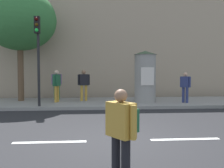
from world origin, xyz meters
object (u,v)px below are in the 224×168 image
object	(u,v)px
pedestrian_in_red_top	(84,82)
pedestrian_near_pole	(57,83)
street_tree	(20,20)
pedestrian_in_light_jacket	(122,128)
pedestrian_in_dark_shirt	(57,82)
pedestrian_with_bag	(186,85)
poster_column	(145,76)
traffic_light	(38,46)

from	to	relation	value
pedestrian_in_red_top	pedestrian_near_pole	world-z (taller)	pedestrian_in_red_top
street_tree	pedestrian_in_light_jacket	bearing A→B (deg)	-66.25
pedestrian_in_light_jacket	pedestrian_in_dark_shirt	size ratio (longest dim) A/B	0.87
pedestrian_near_pole	pedestrian_with_bag	size ratio (longest dim) A/B	1.08
poster_column	pedestrian_near_pole	size ratio (longest dim) A/B	1.59
pedestrian_in_red_top	poster_column	bearing A→B (deg)	-15.17
street_tree	pedestrian_near_pole	world-z (taller)	street_tree
pedestrian_in_light_jacket	pedestrian_near_pole	bearing A→B (deg)	104.27
street_tree	pedestrian_in_red_top	distance (m)	4.79
pedestrian_in_light_jacket	pedestrian_with_bag	xyz separation A→B (m)	(4.28, 8.46, 0.20)
street_tree	pedestrian_in_red_top	bearing A→B (deg)	-4.08
pedestrian_in_dark_shirt	pedestrian_in_light_jacket	bearing A→B (deg)	-76.46
poster_column	pedestrian_in_dark_shirt	world-z (taller)	poster_column
traffic_light	pedestrian_near_pole	xyz separation A→B (m)	(0.58, 1.61, -1.75)
poster_column	pedestrian_near_pole	xyz separation A→B (m)	(-4.59, 0.40, -0.36)
pedestrian_near_pole	pedestrian_with_bag	bearing A→B (deg)	-6.37
traffic_light	pedestrian_with_bag	world-z (taller)	traffic_light
pedestrian_in_light_jacket	pedestrian_with_bag	distance (m)	9.49
street_tree	pedestrian_near_pole	distance (m)	4.00
pedestrian_in_red_top	pedestrian_with_bag	distance (m)	5.37
pedestrian_in_dark_shirt	street_tree	bearing A→B (deg)	-163.97
traffic_light	pedestrian_in_dark_shirt	bearing A→B (deg)	81.93
pedestrian_in_light_jacket	poster_column	bearing A→B (deg)	75.68
traffic_light	pedestrian_in_light_jacket	size ratio (longest dim) A/B	2.74
street_tree	pedestrian_in_red_top	xyz separation A→B (m)	(3.41, -0.24, -3.35)
pedestrian_with_bag	street_tree	bearing A→B (deg)	170.45
street_tree	pedestrian_in_dark_shirt	world-z (taller)	street_tree
pedestrian_in_light_jacket	pedestrian_in_red_top	bearing A→B (deg)	95.65
street_tree	pedestrian_in_red_top	size ratio (longest dim) A/B	3.59
poster_column	pedestrian_with_bag	world-z (taller)	poster_column
street_tree	pedestrian_in_dark_shirt	distance (m)	3.87
pedestrian_in_light_jacket	pedestrian_near_pole	world-z (taller)	pedestrian_near_pole
pedestrian_near_pole	pedestrian_in_red_top	bearing A→B (deg)	18.86
street_tree	pedestrian_near_pole	xyz separation A→B (m)	(2.03, -0.72, -3.38)
poster_column	street_tree	world-z (taller)	street_tree
pedestrian_near_pole	pedestrian_with_bag	world-z (taller)	pedestrian_near_pole
pedestrian_in_light_jacket	pedestrian_in_dark_shirt	world-z (taller)	pedestrian_in_dark_shirt
pedestrian_in_dark_shirt	pedestrian_with_bag	size ratio (longest dim) A/B	1.09
poster_column	street_tree	bearing A→B (deg)	170.46
poster_column	pedestrian_with_bag	xyz separation A→B (m)	(2.03, -0.34, -0.43)
traffic_light	pedestrian_in_dark_shirt	xyz separation A→B (m)	(0.41, 2.86, -1.73)
traffic_light	poster_column	distance (m)	5.49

